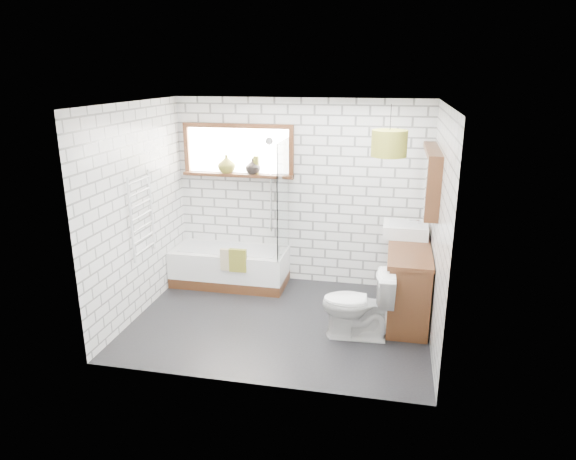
% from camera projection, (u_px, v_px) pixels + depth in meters
% --- Properties ---
extents(floor, '(3.40, 2.60, 0.01)m').
position_uv_depth(floor, '(280.00, 321.00, 6.06)').
color(floor, black).
rests_on(floor, ground).
extents(ceiling, '(3.40, 2.60, 0.01)m').
position_uv_depth(ceiling, '(279.00, 103.00, 5.31)').
color(ceiling, white).
rests_on(ceiling, ground).
extents(wall_back, '(3.40, 0.01, 2.50)m').
position_uv_depth(wall_back, '(301.00, 193.00, 6.91)').
color(wall_back, white).
rests_on(wall_back, ground).
extents(wall_front, '(3.40, 0.01, 2.50)m').
position_uv_depth(wall_front, '(247.00, 260.00, 4.46)').
color(wall_front, white).
rests_on(wall_front, ground).
extents(wall_left, '(0.01, 2.60, 2.50)m').
position_uv_depth(wall_left, '(138.00, 211.00, 6.02)').
color(wall_left, white).
rests_on(wall_left, ground).
extents(wall_right, '(0.01, 2.60, 2.50)m').
position_uv_depth(wall_right, '(439.00, 228.00, 5.35)').
color(wall_right, white).
rests_on(wall_right, ground).
extents(window, '(1.52, 0.16, 0.68)m').
position_uv_depth(window, '(238.00, 151.00, 6.87)').
color(window, '#3B1F10').
rests_on(window, wall_back).
extents(towel_radiator, '(0.06, 0.52, 1.00)m').
position_uv_depth(towel_radiator, '(142.00, 215.00, 6.02)').
color(towel_radiator, white).
rests_on(towel_radiator, wall_left).
extents(mirror_cabinet, '(0.16, 1.20, 0.70)m').
position_uv_depth(mirror_cabinet, '(430.00, 179.00, 5.81)').
color(mirror_cabinet, '#3B1F10').
rests_on(mirror_cabinet, wall_right).
extents(shower_riser, '(0.02, 0.02, 1.30)m').
position_uv_depth(shower_riser, '(271.00, 185.00, 6.91)').
color(shower_riser, silver).
rests_on(shower_riser, wall_back).
extents(bathtub, '(1.55, 0.68, 0.50)m').
position_uv_depth(bathtub, '(230.00, 266.00, 7.05)').
color(bathtub, white).
rests_on(bathtub, floor).
extents(shower_screen, '(0.02, 0.72, 1.50)m').
position_uv_depth(shower_screen, '(283.00, 198.00, 6.61)').
color(shower_screen, white).
rests_on(shower_screen, bathtub).
extents(towel_green, '(0.22, 0.06, 0.31)m').
position_uv_depth(towel_green, '(238.00, 260.00, 6.62)').
color(towel_green, olive).
rests_on(towel_green, bathtub).
extents(towel_beige, '(0.22, 0.06, 0.29)m').
position_uv_depth(towel_beige, '(229.00, 260.00, 6.65)').
color(towel_beige, tan).
rests_on(towel_beige, bathtub).
extents(vanity, '(0.49, 1.51, 0.87)m').
position_uv_depth(vanity, '(408.00, 279.00, 6.14)').
color(vanity, '#3B1F10').
rests_on(vanity, floor).
extents(basin, '(0.54, 0.47, 0.16)m').
position_uv_depth(basin, '(405.00, 230.00, 6.34)').
color(basin, white).
rests_on(basin, vanity).
extents(tap, '(0.04, 0.04, 0.16)m').
position_uv_depth(tap, '(419.00, 226.00, 6.30)').
color(tap, silver).
rests_on(tap, vanity).
extents(toilet, '(0.48, 0.80, 0.79)m').
position_uv_depth(toilet, '(358.00, 304.00, 5.58)').
color(toilet, white).
rests_on(toilet, floor).
extents(vase_olive, '(0.26, 0.26, 0.25)m').
position_uv_depth(vase_olive, '(226.00, 165.00, 6.93)').
color(vase_olive, olive).
rests_on(vase_olive, window).
extents(vase_dark, '(0.26, 0.26, 0.21)m').
position_uv_depth(vase_dark, '(253.00, 168.00, 6.86)').
color(vase_dark, black).
rests_on(vase_dark, window).
extents(bottle, '(0.09, 0.09, 0.24)m').
position_uv_depth(bottle, '(256.00, 167.00, 6.85)').
color(bottle, olive).
rests_on(bottle, window).
extents(pendant, '(0.37, 0.37, 0.27)m').
position_uv_depth(pendant, '(389.00, 143.00, 5.34)').
color(pendant, olive).
rests_on(pendant, ceiling).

